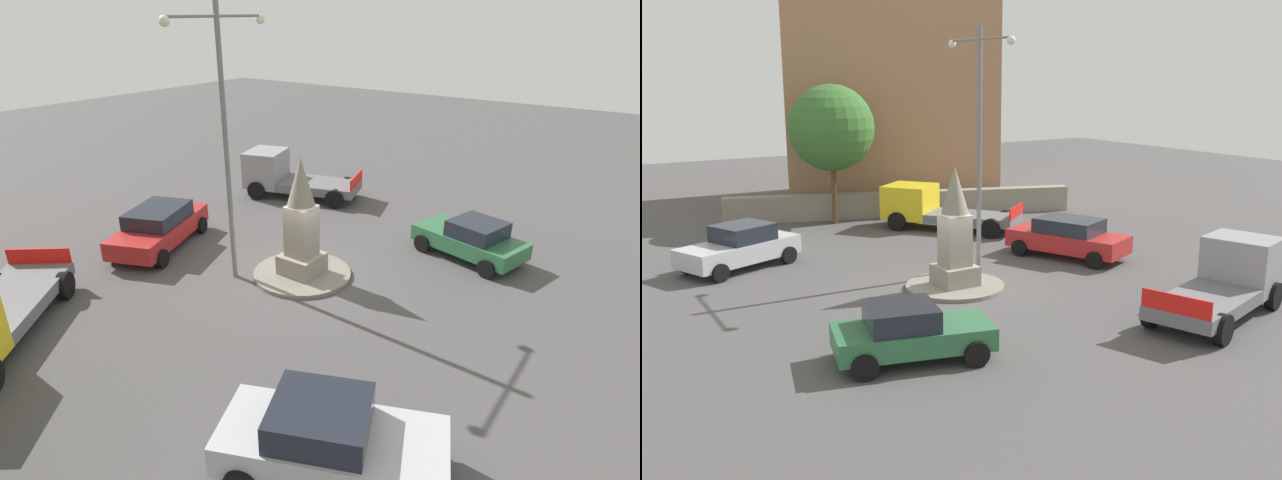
% 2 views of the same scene
% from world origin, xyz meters
% --- Properties ---
extents(ground_plane, '(80.00, 80.00, 0.00)m').
position_xyz_m(ground_plane, '(0.00, 0.00, 0.00)').
color(ground_plane, '#4F4C4C').
extents(traffic_island, '(3.24, 3.24, 0.13)m').
position_xyz_m(traffic_island, '(0.00, 0.00, 0.06)').
color(traffic_island, gray).
rests_on(traffic_island, ground).
extents(monument, '(1.24, 1.24, 3.88)m').
position_xyz_m(monument, '(0.00, 0.00, 1.90)').
color(monument, gray).
rests_on(monument, traffic_island).
extents(streetlamp, '(3.84, 0.28, 8.36)m').
position_xyz_m(streetlamp, '(-1.33, 1.78, 5.06)').
color(streetlamp, slate).
rests_on(streetlamp, ground).
extents(car_silver_waiting, '(3.32, 4.62, 1.59)m').
position_xyz_m(car_silver_waiting, '(-6.15, -5.30, 0.79)').
color(car_silver_waiting, '#B7BABF').
rests_on(car_silver_waiting, ground).
extents(car_red_parked_left, '(4.84, 3.37, 1.52)m').
position_xyz_m(car_red_parked_left, '(-1.16, 5.71, 0.79)').
color(car_red_parked_left, '#B22323').
rests_on(car_red_parked_left, ground).
extents(car_green_approaching, '(2.73, 4.16, 1.43)m').
position_xyz_m(car_green_approaching, '(4.54, -4.03, 0.73)').
color(car_green_approaching, '#2D6B42').
rests_on(car_green_approaching, ground).
extents(truck_grey_near_island, '(3.52, 5.62, 2.07)m').
position_xyz_m(truck_grey_near_island, '(6.17, 5.59, 0.98)').
color(truck_grey_near_island, gray).
rests_on(truck_grey_near_island, ground).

